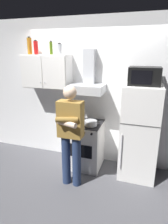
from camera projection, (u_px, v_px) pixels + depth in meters
ground_plane at (84, 172)px, 3.56m from camera, size 7.00×7.00×0.00m
back_wall_tiled at (94, 93)px, 3.71m from camera, size 4.80×0.10×2.70m
upper_cabinet at (47, 71)px, 3.64m from camera, size 0.90×0.37×0.60m
stove_oven at (86, 144)px, 3.68m from camera, size 0.60×0.62×0.87m
range_hood at (88, 82)px, 3.45m from camera, size 0.60×0.44×0.75m
refrigerator at (139, 133)px, 3.29m from camera, size 0.60×0.62×1.60m
microwave at (145, 76)px, 3.03m from camera, size 0.48×0.37×0.28m
person_standing at (71, 133)px, 3.00m from camera, size 0.38×0.33×1.64m
cooking_pot at (91, 123)px, 3.39m from camera, size 0.32×0.22×0.09m
bottle_olive_oil at (51, 48)px, 3.45m from camera, size 0.06×0.06×0.24m
bottle_canister_steel at (59, 49)px, 3.44m from camera, size 0.10×0.10×0.20m
bottle_liquor_amber at (30, 46)px, 3.61m from camera, size 0.08×0.08×0.31m
bottle_soda_red at (36, 48)px, 3.55m from camera, size 0.08×0.08×0.25m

